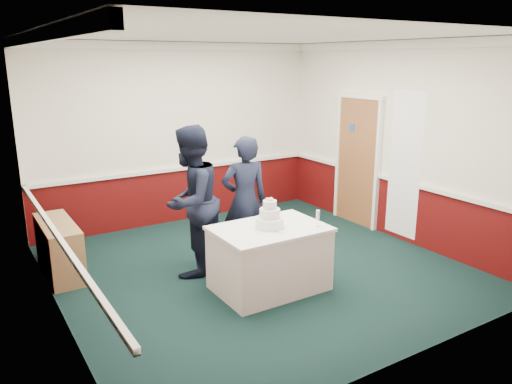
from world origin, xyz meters
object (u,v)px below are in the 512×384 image
wedding_cake (270,218)px  cake_knife (277,232)px  cake_table (269,258)px  champagne_flute (318,216)px  sideboard (59,248)px  person_man (191,201)px  person_woman (245,200)px

wedding_cake → cake_knife: wedding_cake is taller
cake_table → champagne_flute: bearing=-29.2°
sideboard → cake_knife: cake_knife is taller
person_man → person_woman: person_man is taller
sideboard → cake_table: size_ratio=0.91×
sideboard → person_woman: person_woman is taller
sideboard → wedding_cake: size_ratio=3.30×
cake_table → wedding_cake: wedding_cake is taller
cake_knife → person_woman: size_ratio=0.13×
person_man → sideboard: bearing=-66.3°
champagne_flute → person_woman: 1.22m
cake_table → person_woman: 1.03m
champagne_flute → person_man: (-1.09, 1.22, 0.04)m
cake_table → champagne_flute: size_ratio=6.44×
champagne_flute → person_man: bearing=131.7°
person_woman → cake_knife: bearing=91.1°
sideboard → wedding_cake: bearing=-41.1°
cake_knife → person_woman: (0.22, 1.10, 0.09)m
wedding_cake → champagne_flute: 0.57m
sideboard → champagne_flute: 3.36m
cake_knife → champagne_flute: size_ratio=1.07×
cake_table → person_woman: bearing=78.3°
wedding_cake → person_woman: (0.19, 0.90, -0.02)m
cake_knife → cake_table: bearing=59.4°
wedding_cake → person_man: person_man is taller
champagne_flute → person_woman: person_woman is taller
cake_table → person_man: size_ratio=0.68×
champagne_flute → cake_table: bearing=150.8°
wedding_cake → champagne_flute: bearing=-29.2°
person_woman → champagne_flute: bearing=117.2°
sideboard → person_woman: 2.49m
wedding_cake → sideboard: bearing=138.9°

